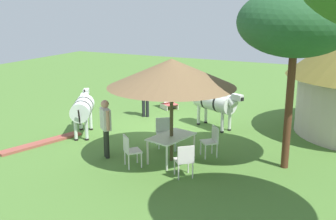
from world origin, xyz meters
The scene contains 14 objects.
ground_plane centered at (0.00, 0.00, 0.00)m, with size 36.00×36.00×0.00m, color #4D7932.
shade_umbrella centered at (2.52, 1.41, 2.55)m, with size 3.55×3.55×2.93m.
patio_dining_table centered at (2.52, 1.41, 0.65)m, with size 1.53×1.09×0.74m.
patio_chair_east_end centered at (1.55, 0.66, 0.52)m, with size 0.60×0.60×0.90m.
patio_chair_near_hut centered at (3.44, 0.59, 0.52)m, with size 0.61×0.61×0.90m.
patio_chair_near_lawn centered at (3.44, 2.23, 0.52)m, with size 0.61×0.61×0.90m.
patio_chair_west_end centered at (1.70, 2.32, 0.52)m, with size 0.61×0.61×0.90m.
guest_beside_umbrella centered at (3.13, -0.40, 1.04)m, with size 0.47×0.49×1.72m.
standing_watcher centered at (-1.17, -1.51, 1.03)m, with size 0.39×0.56×1.72m.
striped_lounge_chair centered at (-2.73, -1.26, 0.25)m, with size 0.90×0.97×0.60m.
zebra_nearest_camera centered at (1.71, -2.32, 0.93)m, with size 1.92×1.33×1.47m.
zebra_by_umbrella centered at (-0.98, 1.46, 0.97)m, with size 1.29×2.10×1.50m.
acacia_tree_far_lawn centered at (1.59, 4.42, 3.90)m, with size 2.96×2.96×4.80m.
brick_patio_kerb centered at (3.12, -2.92, 0.04)m, with size 2.80×0.36×0.08m, color #9C4C3F.
Camera 1 is at (12.31, 6.11, 4.40)m, focal length 43.21 mm.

